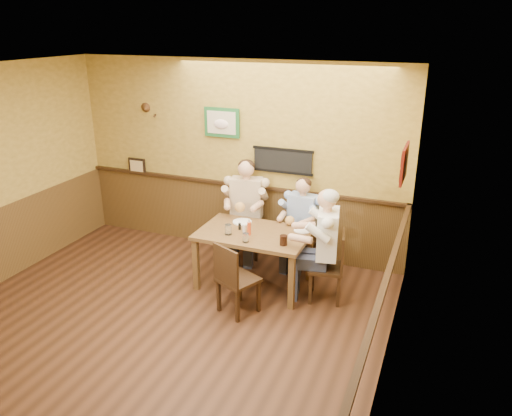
# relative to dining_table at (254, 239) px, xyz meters

# --- Properties ---
(room) EXTENTS (5.02, 5.03, 2.81)m
(room) POSITION_rel_dining_table_xyz_m (-0.54, -1.33, 1.03)
(room) COLOR black
(room) RESTS_ON ground
(dining_table) EXTENTS (1.40, 0.90, 0.75)m
(dining_table) POSITION_rel_dining_table_xyz_m (0.00, 0.00, 0.00)
(dining_table) COLOR brown
(dining_table) RESTS_ON ground
(chair_back_left) EXTENTS (0.49, 0.49, 0.92)m
(chair_back_left) POSITION_rel_dining_table_xyz_m (-0.42, 0.79, -0.20)
(chair_back_left) COLOR #321F10
(chair_back_left) RESTS_ON ground
(chair_back_right) EXTENTS (0.43, 0.43, 0.82)m
(chair_back_right) POSITION_rel_dining_table_xyz_m (0.42, 0.77, -0.25)
(chair_back_right) COLOR #321F10
(chair_back_right) RESTS_ON ground
(chair_right_end) EXTENTS (0.49, 0.49, 0.90)m
(chair_right_end) POSITION_rel_dining_table_xyz_m (0.96, -0.01, -0.21)
(chair_right_end) COLOR #321F10
(chair_right_end) RESTS_ON ground
(chair_near_side) EXTENTS (0.55, 0.55, 0.89)m
(chair_near_side) POSITION_rel_dining_table_xyz_m (0.08, -0.68, -0.21)
(chair_near_side) COLOR #321F10
(chair_near_side) RESTS_ON ground
(diner_tan_shirt) EXTENTS (0.71, 0.71, 1.31)m
(diner_tan_shirt) POSITION_rel_dining_table_xyz_m (-0.42, 0.79, -0.00)
(diner_tan_shirt) COLOR beige
(diner_tan_shirt) RESTS_ON ground
(diner_blue_polo) EXTENTS (0.62, 0.62, 1.16)m
(diner_blue_polo) POSITION_rel_dining_table_xyz_m (0.42, 0.77, -0.08)
(diner_blue_polo) COLOR #8FA9D7
(diner_blue_polo) RESTS_ON ground
(diner_white_elder) EXTENTS (0.70, 0.70, 1.29)m
(diner_white_elder) POSITION_rel_dining_table_xyz_m (0.96, -0.01, -0.01)
(diner_white_elder) COLOR white
(diner_white_elder) RESTS_ON ground
(water_glass_left) EXTENTS (0.11, 0.11, 0.13)m
(water_glass_left) POSITION_rel_dining_table_xyz_m (-0.27, -0.19, 0.16)
(water_glass_left) COLOR white
(water_glass_left) RESTS_ON dining_table
(water_glass_mid) EXTENTS (0.09, 0.09, 0.11)m
(water_glass_mid) POSITION_rel_dining_table_xyz_m (0.02, -0.33, 0.15)
(water_glass_mid) COLOR white
(water_glass_mid) RESTS_ON dining_table
(cola_tumbler) EXTENTS (0.10, 0.10, 0.12)m
(cola_tumbler) POSITION_rel_dining_table_xyz_m (0.48, -0.24, 0.15)
(cola_tumbler) COLOR black
(cola_tumbler) RESTS_ON dining_table
(hot_sauce_bottle) EXTENTS (0.05, 0.05, 0.19)m
(hot_sauce_bottle) POSITION_rel_dining_table_xyz_m (-0.02, -0.11, 0.19)
(hot_sauce_bottle) COLOR #CB3F15
(hot_sauce_bottle) RESTS_ON dining_table
(salt_shaker) EXTENTS (0.04, 0.04, 0.10)m
(salt_shaker) POSITION_rel_dining_table_xyz_m (-0.12, -0.04, 0.14)
(salt_shaker) COLOR silver
(salt_shaker) RESTS_ON dining_table
(pepper_shaker) EXTENTS (0.04, 0.04, 0.09)m
(pepper_shaker) POSITION_rel_dining_table_xyz_m (-0.20, 0.00, 0.14)
(pepper_shaker) COLOR black
(pepper_shaker) RESTS_ON dining_table
(plate_far_left) EXTENTS (0.30, 0.30, 0.02)m
(plate_far_left) POSITION_rel_dining_table_xyz_m (-0.26, 0.24, 0.10)
(plate_far_left) COLOR white
(plate_far_left) RESTS_ON dining_table
(plate_far_right) EXTENTS (0.29, 0.29, 0.01)m
(plate_far_right) POSITION_rel_dining_table_xyz_m (0.57, 0.26, 0.10)
(plate_far_right) COLOR white
(plate_far_right) RESTS_ON dining_table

